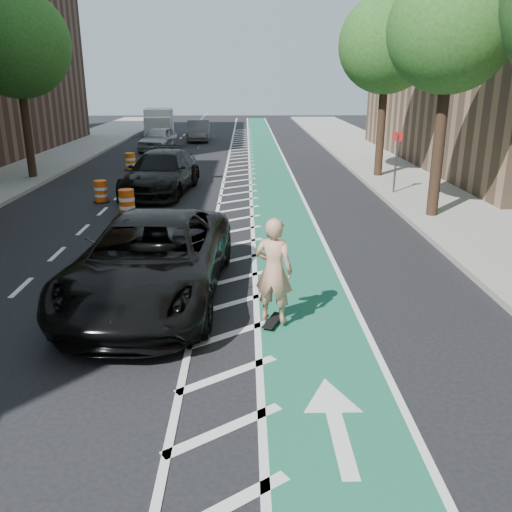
{
  "coord_description": "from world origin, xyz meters",
  "views": [
    {
      "loc": [
        1.8,
        -8.88,
        4.43
      ],
      "look_at": [
        1.99,
        1.21,
        1.1
      ],
      "focal_mm": 38.0,
      "sensor_mm": 36.0,
      "label": 1
    }
  ],
  "objects_px": {
    "suv_far": "(161,173)",
    "barrel_a": "(127,203)",
    "skateboarder": "(274,270)",
    "suv_near": "(151,260)"
  },
  "relations": [
    {
      "from": "barrel_a",
      "to": "suv_far",
      "type": "bearing_deg",
      "value": 80.57
    },
    {
      "from": "suv_near",
      "to": "suv_far",
      "type": "xyz_separation_m",
      "value": [
        -1.41,
        11.04,
        -0.04
      ]
    },
    {
      "from": "skateboarder",
      "to": "suv_near",
      "type": "bearing_deg",
      "value": -6.44
    },
    {
      "from": "suv_near",
      "to": "barrel_a",
      "type": "height_order",
      "value": "suv_near"
    },
    {
      "from": "suv_far",
      "to": "barrel_a",
      "type": "distance_m",
      "value": 3.84
    },
    {
      "from": "suv_far",
      "to": "barrel_a",
      "type": "relative_size",
      "value": 6.36
    },
    {
      "from": "skateboarder",
      "to": "suv_far",
      "type": "bearing_deg",
      "value": -50.96
    },
    {
      "from": "suv_near",
      "to": "suv_far",
      "type": "height_order",
      "value": "suv_near"
    },
    {
      "from": "skateboarder",
      "to": "suv_near",
      "type": "relative_size",
      "value": 0.32
    },
    {
      "from": "suv_far",
      "to": "barrel_a",
      "type": "xyz_separation_m",
      "value": [
        -0.63,
        -3.76,
        -0.4
      ]
    }
  ]
}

